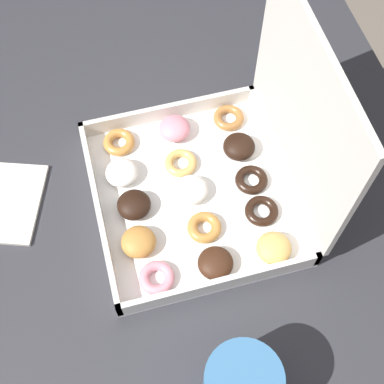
% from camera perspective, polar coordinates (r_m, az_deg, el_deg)
% --- Properties ---
extents(ground_plane, '(8.00, 8.00, 0.00)m').
position_cam_1_polar(ground_plane, '(1.49, -2.68, -16.04)').
color(ground_plane, '#6B6054').
extents(dining_table, '(1.20, 0.95, 0.73)m').
position_cam_1_polar(dining_table, '(0.88, -4.42, -7.18)').
color(dining_table, '#2D2D33').
rests_on(dining_table, ground_plane).
extents(donut_box, '(0.31, 0.30, 0.29)m').
position_cam_1_polar(donut_box, '(0.78, 2.87, 2.00)').
color(donut_box, white).
rests_on(donut_box, dining_table).
extents(paper_napkin, '(0.16, 0.12, 0.01)m').
position_cam_1_polar(paper_napkin, '(0.86, -18.61, -1.09)').
color(paper_napkin, silver).
rests_on(paper_napkin, dining_table).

